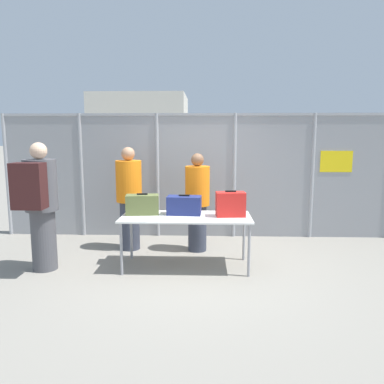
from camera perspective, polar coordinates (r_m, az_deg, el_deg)
The scene contains 11 objects.
ground_plane at distance 5.59m, azimuth 0.00°, elevation -11.93°, with size 120.00×120.00×0.00m, color gray.
fence_section at distance 7.19m, azimuth 0.70°, elevation 2.85°, with size 7.47×0.07×2.37m.
inspection_table at distance 5.55m, azimuth -0.92°, elevation -4.25°, with size 1.91×0.83×0.78m.
suitcase_olive at distance 5.69m, azimuth -7.56°, elevation -1.90°, with size 0.51×0.30×0.32m.
suitcase_navy at distance 5.63m, azimuth -1.20°, elevation -2.03°, with size 0.52×0.30×0.30m.
suitcase_red at distance 5.52m, azimuth 5.89°, elevation -1.86°, with size 0.44×0.27×0.38m.
traveler_hooded at distance 5.75m, azimuth -22.22°, elevation -1.38°, with size 0.46×0.72×1.87m.
security_worker_near at distance 6.32m, azimuth 0.83°, elevation -1.39°, with size 0.41×0.41×1.67m.
security_worker_far at distance 6.49m, azimuth -9.55°, elevation -0.78°, with size 0.44×0.44×1.77m.
utility_trailer at distance 9.81m, azimuth 8.64°, elevation -0.60°, with size 3.47×2.11×0.69m.
distant_hangar at distance 46.71m, azimuth -7.71°, elevation 10.31°, with size 10.88×9.53×6.63m.
Camera 1 is at (0.19, -5.23, 1.97)m, focal length 35.00 mm.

